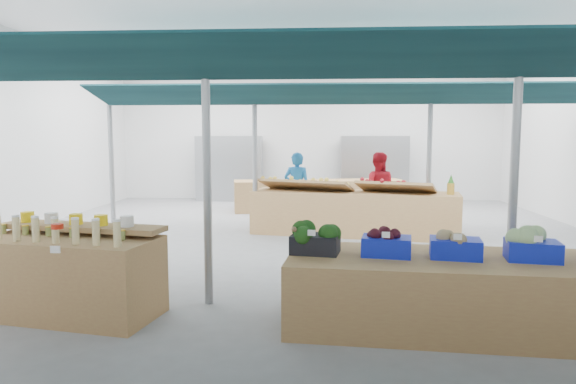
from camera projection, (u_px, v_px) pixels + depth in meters
The scene contains 21 objects.
floor at pixel (303, 239), 10.05m from camera, with size 13.00×13.00×0.00m, color slate.
hall at pixel (305, 107), 11.20m from camera, with size 13.00×13.00×13.00m.
pole_grid at pixel (347, 148), 8.08m from camera, with size 10.00×4.60×3.00m.
awnings at pixel (348, 85), 7.98m from camera, with size 9.50×7.08×0.30m.
back_shelving_left at pixel (229, 169), 16.05m from camera, with size 2.00×0.50×2.00m, color #B23F33.
back_shelving_right at pixel (374, 169), 15.78m from camera, with size 2.00×0.50×2.00m, color #B23F33.
bottle_shelf at pixel (71, 273), 5.70m from camera, with size 2.10×1.48×1.16m.
veg_counter at pixel (475, 294), 5.26m from camera, with size 3.84×1.28×0.75m, color #976741.
fruit_counter at pixel (354, 213), 10.43m from camera, with size 4.13×0.98×0.88m, color #976741.
far_counter at pixel (319, 195), 13.93m from camera, with size 4.58×0.92×0.82m, color #976741.
vendor_left at pixel (297, 189), 11.55m from camera, with size 0.60×0.39×1.65m, color #1860A0.
vendor_right at pixel (378, 189), 11.44m from camera, with size 0.80×0.62×1.65m, color #B31623.
crate_broccoli at pixel (315, 239), 5.45m from camera, with size 0.55×0.44×0.35m.
crate_beets at pixel (387, 243), 5.34m from camera, with size 0.55×0.44×0.29m.
crate_celeriac at pixel (455, 244), 5.24m from camera, with size 0.55×0.44×0.31m.
crate_cabbage at pixel (533, 245), 5.13m from camera, with size 0.55×0.44×0.35m.
sparrow at pixel (298, 232), 5.33m from camera, with size 0.12×0.09×0.11m.
pole_ribbon at pixel (57, 228), 5.06m from camera, with size 0.12×0.12×0.28m.
apple_heap_yellow at pixel (305, 183), 10.50m from camera, with size 2.02×1.32×0.27m.
apple_heap_red at pixel (396, 185), 10.07m from camera, with size 1.65×1.18×0.27m.
pineapple at pixel (451, 185), 9.83m from camera, with size 0.14×0.14×0.39m.
Camera 1 is at (0.30, -9.90, 1.97)m, focal length 32.00 mm.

